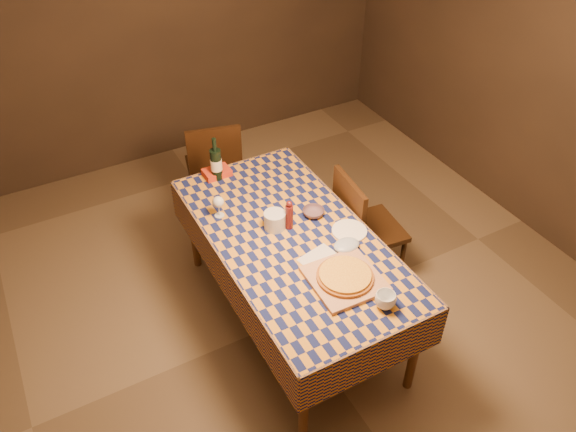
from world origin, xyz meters
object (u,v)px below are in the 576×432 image
at_px(cutting_board, 345,279).
at_px(chair_far, 214,166).
at_px(white_plate, 349,231).
at_px(bowl, 313,212).
at_px(pizza, 345,276).
at_px(dining_table, 292,246).
at_px(chair_right, 361,225).
at_px(wine_bottle, 216,164).

bearing_deg(cutting_board, chair_far, 92.55).
relative_size(cutting_board, white_plate, 1.77).
bearing_deg(bowl, white_plate, -65.49).
bearing_deg(pizza, dining_table, 99.82).
height_order(white_plate, chair_far, chair_far).
distance_m(dining_table, white_plate, 0.37).
xyz_separation_m(bowl, chair_right, (0.40, 0.00, -0.27)).
bearing_deg(dining_table, pizza, -80.18).
bearing_deg(bowl, dining_table, -152.29).
height_order(wine_bottle, chair_right, wine_bottle).
distance_m(chair_far, chair_right, 1.33).
height_order(dining_table, chair_far, chair_far).
distance_m(dining_table, chair_far, 1.31).
relative_size(bowl, white_plate, 0.64).
relative_size(dining_table, white_plate, 8.33).
relative_size(cutting_board, chair_right, 0.42).
xyz_separation_m(wine_bottle, chair_right, (0.79, -0.68, -0.37)).
bearing_deg(dining_table, wine_bottle, 101.31).
distance_m(bowl, chair_far, 1.23).
height_order(pizza, chair_right, chair_right).
distance_m(cutting_board, chair_far, 1.80).
height_order(white_plate, chair_right, chair_right).
bearing_deg(white_plate, chair_far, 103.21).
bearing_deg(chair_far, bowl, -79.36).
bearing_deg(cutting_board, bowl, 76.43).
xyz_separation_m(pizza, chair_far, (-0.08, 1.78, -0.29)).
bearing_deg(white_plate, dining_table, 158.78).
relative_size(bowl, chair_right, 0.15).
bearing_deg(cutting_board, wine_bottle, 100.76).
distance_m(wine_bottle, chair_far, 0.64).
height_order(bowl, white_plate, bowl).
xyz_separation_m(dining_table, chair_far, (0.00, 1.30, -0.17)).
xyz_separation_m(cutting_board, pizza, (0.00, -0.00, 0.03)).
bearing_deg(white_plate, cutting_board, -126.87).
xyz_separation_m(cutting_board, white_plate, (0.26, 0.34, -0.01)).
xyz_separation_m(wine_bottle, white_plate, (0.50, -0.93, -0.12)).
distance_m(dining_table, bowl, 0.27).
height_order(dining_table, cutting_board, cutting_board).
relative_size(dining_table, chair_far, 1.98).
height_order(cutting_board, pizza, pizza).
bearing_deg(wine_bottle, cutting_board, -79.24).
height_order(cutting_board, bowl, bowl).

